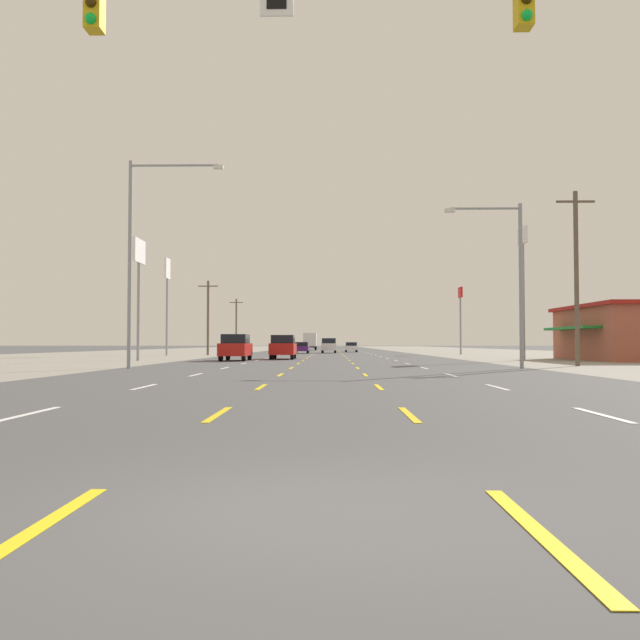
# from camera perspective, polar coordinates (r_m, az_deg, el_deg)

# --- Properties ---
(ground_plane) EXTENTS (572.00, 572.00, 0.00)m
(ground_plane) POSITION_cam_1_polar(r_m,az_deg,el_deg) (71.07, 0.65, -3.09)
(ground_plane) COLOR #4C4C4F
(lot_apron_left) EXTENTS (28.00, 440.00, 0.01)m
(lot_apron_left) POSITION_cam_1_polar(r_m,az_deg,el_deg) (75.36, -18.54, -2.92)
(lot_apron_left) COLOR gray
(lot_apron_left) RESTS_ON ground
(lot_apron_right) EXTENTS (28.00, 440.00, 0.01)m
(lot_apron_right) POSITION_cam_1_polar(r_m,az_deg,el_deg) (75.16, 19.91, -2.91)
(lot_apron_right) COLOR gray
(lot_apron_right) RESTS_ON ground
(lane_markings) EXTENTS (10.64, 227.60, 0.01)m
(lane_markings) POSITION_cam_1_polar(r_m,az_deg,el_deg) (109.57, 0.74, -2.71)
(lane_markings) COLOR white
(lane_markings) RESTS_ON ground
(signal_span_wire) EXTENTS (25.14, 0.52, 9.35)m
(signal_span_wire) POSITION_cam_1_polar(r_m,az_deg,el_deg) (12.32, -2.70, 16.79)
(signal_span_wire) COLOR brown
(signal_span_wire) RESTS_ON ground
(suv_far_left_nearest) EXTENTS (1.98, 4.90, 1.98)m
(suv_far_left_nearest) POSITION_cam_1_polar(r_m,az_deg,el_deg) (49.77, -7.33, -2.34)
(suv_far_left_nearest) COLOR red
(suv_far_left_nearest) RESTS_ON ground
(suv_inner_left_near) EXTENTS (1.98, 4.90, 1.98)m
(suv_inner_left_near) POSITION_cam_1_polar(r_m,az_deg,el_deg) (54.27, -3.21, -2.33)
(suv_inner_left_near) COLOR red
(suv_inner_left_near) RESTS_ON ground
(sedan_inner_left_mid) EXTENTS (1.80, 4.50, 1.46)m
(sedan_inner_left_mid) POSITION_cam_1_polar(r_m,az_deg,el_deg) (84.09, -1.59, -2.41)
(sedan_inner_left_mid) COLOR #4C196B
(sedan_inner_left_mid) RESTS_ON ground
(suv_center_turn_midfar) EXTENTS (1.98, 4.90, 1.98)m
(suv_center_turn_midfar) POSITION_cam_1_polar(r_m,az_deg,el_deg) (88.11, 0.77, -2.22)
(suv_center_turn_midfar) COLOR white
(suv_center_turn_midfar) RESTS_ON ground
(sedan_inner_right_far) EXTENTS (1.80, 4.50, 1.46)m
(sedan_inner_right_far) POSITION_cam_1_polar(r_m,az_deg,el_deg) (97.84, 2.72, -2.35)
(sedan_inner_right_far) COLOR white
(sedan_inner_right_far) RESTS_ON ground
(hatchback_far_left_farther) EXTENTS (1.72, 3.90, 1.54)m
(hatchback_far_left_farther) POSITION_cam_1_polar(r_m,az_deg,el_deg) (113.68, -2.71, -2.29)
(hatchback_far_left_farther) COLOR red
(hatchback_far_left_farther) RESTS_ON ground
(box_truck_inner_left_farthest) EXTENTS (2.40, 7.20, 3.23)m
(box_truck_inner_left_farthest) POSITION_cam_1_polar(r_m,az_deg,el_deg) (125.44, -0.85, -1.79)
(box_truck_inner_left_farthest) COLOR black
(box_truck_inner_left_farthest) RESTS_ON ground
(pole_sign_left_row_1) EXTENTS (0.24, 2.68, 9.17)m
(pole_sign_left_row_1) POSITION_cam_1_polar(r_m,az_deg,el_deg) (51.51, -15.45, 4.59)
(pole_sign_left_row_1) COLOR gray
(pole_sign_left_row_1) RESTS_ON ground
(pole_sign_left_row_2) EXTENTS (0.24, 1.82, 10.46)m
(pole_sign_left_row_2) POSITION_cam_1_polar(r_m,az_deg,el_deg) (72.64, -13.13, 3.17)
(pole_sign_left_row_2) COLOR gray
(pole_sign_left_row_2) RESTS_ON ground
(pole_sign_right_row_1) EXTENTS (0.24, 1.83, 10.11)m
(pole_sign_right_row_1) POSITION_cam_1_polar(r_m,az_deg,el_deg) (52.13, 17.20, 4.66)
(pole_sign_right_row_1) COLOR gray
(pole_sign_right_row_1) RESTS_ON ground
(pole_sign_right_row_2) EXTENTS (0.24, 1.62, 7.87)m
(pole_sign_right_row_2) POSITION_cam_1_polar(r_m,az_deg,el_deg) (78.52, 12.09, 1.20)
(pole_sign_right_row_2) COLOR gray
(pole_sign_right_row_2) RESTS_ON ground
(streetlight_left_row_0) EXTENTS (4.97, 0.26, 10.87)m
(streetlight_left_row_0) POSITION_cam_1_polar(r_m,az_deg,el_deg) (35.70, -15.39, 6.12)
(streetlight_left_row_0) COLOR gray
(streetlight_left_row_0) RESTS_ON ground
(streetlight_right_row_0) EXTENTS (4.00, 0.26, 8.55)m
(streetlight_right_row_0) POSITION_cam_1_polar(r_m,az_deg,el_deg) (35.38, 16.35, 4.05)
(streetlight_right_row_0) COLOR gray
(streetlight_right_row_0) RESTS_ON ground
(utility_pole_right_row_0) EXTENTS (2.20, 0.26, 10.09)m
(utility_pole_right_row_0) POSITION_cam_1_polar(r_m,az_deg,el_deg) (40.59, 21.36, 3.67)
(utility_pole_right_row_0) COLOR brown
(utility_pole_right_row_0) RESTS_ON ground
(utility_pole_left_row_1) EXTENTS (2.20, 0.26, 8.27)m
(utility_pole_left_row_1) POSITION_cam_1_polar(r_m,az_deg,el_deg) (73.97, -9.70, 0.33)
(utility_pole_left_row_1) COLOR brown
(utility_pole_left_row_1) RESTS_ON ground
(utility_pole_left_row_2) EXTENTS (2.20, 0.26, 8.56)m
(utility_pole_left_row_2) POSITION_cam_1_polar(r_m,az_deg,el_deg) (107.81, -7.28, -0.33)
(utility_pole_left_row_2) COLOR brown
(utility_pole_left_row_2) RESTS_ON ground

